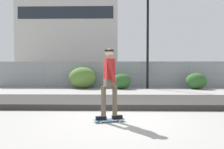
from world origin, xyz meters
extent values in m
plane|color=gray|center=(0.00, 0.00, 0.00)|extent=(120.00, 120.00, 0.00)
cube|color=#33302D|center=(0.00, 2.67, 0.10)|extent=(14.56, 2.77, 0.20)
cube|color=#2D608C|center=(-0.22, -0.23, 0.06)|extent=(0.82, 0.42, 0.02)
cylinder|color=silver|center=(0.00, -0.07, 0.03)|extent=(0.06, 0.04, 0.05)
cylinder|color=silver|center=(0.05, -0.24, 0.03)|extent=(0.06, 0.04, 0.05)
cylinder|color=silver|center=(-0.50, -0.22, 0.03)|extent=(0.06, 0.04, 0.05)
cylinder|color=silver|center=(-0.44, -0.39, 0.03)|extent=(0.06, 0.04, 0.05)
cube|color=#99999E|center=(0.03, -0.15, 0.05)|extent=(0.09, 0.15, 0.01)
cube|color=#99999E|center=(-0.47, -0.30, 0.05)|extent=(0.09, 0.15, 0.01)
cube|color=black|center=(-0.01, -0.17, 0.12)|extent=(0.30, 0.18, 0.09)
cube|color=black|center=(-0.43, -0.29, 0.12)|extent=(0.30, 0.18, 0.09)
cylinder|color=brown|center=(-0.07, -0.18, 0.55)|extent=(0.13, 0.13, 0.79)
cylinder|color=brown|center=(-0.37, -0.27, 0.55)|extent=(0.13, 0.13, 0.79)
cube|color=brown|center=(-0.22, -0.23, 1.04)|extent=(0.33, 0.39, 0.18)
cube|color=maroon|center=(-0.22, -0.23, 1.40)|extent=(0.32, 0.43, 0.54)
cylinder|color=maroon|center=(-0.29, 0.01, 1.34)|extent=(0.25, 0.15, 0.58)
cylinder|color=maroon|center=(-0.15, -0.46, 1.34)|extent=(0.25, 0.15, 0.58)
sphere|color=tan|center=(-0.22, -0.23, 1.82)|extent=(0.21, 0.21, 0.21)
cylinder|color=black|center=(-0.22, -0.23, 1.88)|extent=(0.24, 0.24, 0.05)
cylinder|color=gray|center=(-5.25, 9.99, 0.93)|extent=(0.06, 0.06, 1.85)
cylinder|color=gray|center=(-1.75, 9.99, 0.93)|extent=(0.06, 0.06, 1.85)
cylinder|color=gray|center=(1.75, 9.99, 0.93)|extent=(0.06, 0.06, 1.85)
cylinder|color=gray|center=(5.25, 9.99, 0.93)|extent=(0.06, 0.06, 1.85)
cylinder|color=gray|center=(0.00, 9.99, 1.81)|extent=(17.50, 0.04, 0.04)
cylinder|color=gray|center=(0.00, 9.99, 1.02)|extent=(17.50, 0.04, 0.04)
cylinder|color=gray|center=(0.00, 9.99, 0.06)|extent=(17.50, 0.04, 0.04)
cube|color=gray|center=(0.00, 9.99, 0.93)|extent=(17.50, 0.01, 1.85)
cylinder|color=black|center=(2.06, 9.20, 3.62)|extent=(0.16, 0.16, 7.23)
cube|color=navy|center=(-2.09, 12.76, 0.67)|extent=(4.55, 2.22, 0.70)
cube|color=#23282D|center=(-2.29, 12.74, 1.34)|extent=(2.35, 1.81, 0.64)
cylinder|color=black|center=(-0.82, 13.74, 0.32)|extent=(0.66, 0.30, 0.64)
cylinder|color=black|center=(-0.65, 12.04, 0.32)|extent=(0.66, 0.30, 0.64)
cylinder|color=black|center=(-3.53, 13.48, 0.32)|extent=(0.66, 0.30, 0.64)
cylinder|color=black|center=(-3.36, 11.78, 0.32)|extent=(0.66, 0.30, 0.64)
cube|color=#B2AFA8|center=(-10.51, 44.99, 10.10)|extent=(21.21, 10.34, 20.20)
cube|color=#1E232B|center=(-10.51, 39.80, 12.53)|extent=(19.51, 0.04, 2.50)
ellipsoid|color=#567A33|center=(-2.36, 9.25, 0.72)|extent=(1.87, 1.53, 1.44)
ellipsoid|color=#2D5B28|center=(0.29, 8.83, 0.50)|extent=(1.30, 1.06, 1.00)
ellipsoid|color=#2D5B28|center=(5.24, 8.89, 0.53)|extent=(1.37, 1.12, 1.06)
camera|label=1|loc=(-0.02, -6.16, 1.45)|focal=36.28mm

